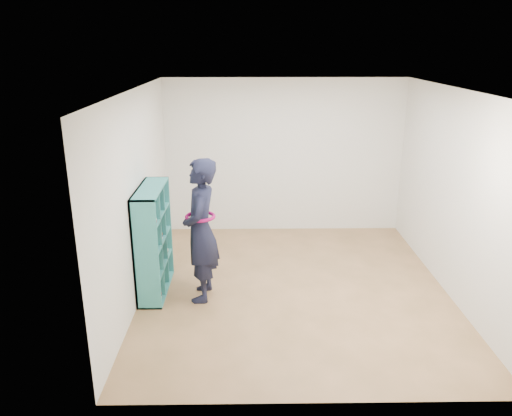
{
  "coord_description": "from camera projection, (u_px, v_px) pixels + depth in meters",
  "views": [
    {
      "loc": [
        -0.6,
        -6.0,
        3.13
      ],
      "look_at": [
        -0.51,
        0.3,
        1.04
      ],
      "focal_mm": 35.0,
      "sensor_mm": 36.0,
      "label": 1
    }
  ],
  "objects": [
    {
      "name": "wall_right",
      "position": [
        454.0,
        195.0,
        6.31
      ],
      "size": [
        0.02,
        4.5,
        2.6
      ],
      "primitive_type": "cube",
      "color": "silver",
      "rests_on": "floor"
    },
    {
      "name": "smartphone",
      "position": [
        190.0,
        219.0,
        6.22
      ],
      "size": [
        0.02,
        0.08,
        0.12
      ],
      "rotation": [
        0.27,
        0.0,
        0.15
      ],
      "color": "silver",
      "rests_on": "person"
    },
    {
      "name": "ceiling",
      "position": [
        299.0,
        90.0,
        5.87
      ],
      "size": [
        4.5,
        4.5,
        0.0
      ],
      "primitive_type": "plane",
      "color": "white",
      "rests_on": "wall_back"
    },
    {
      "name": "floor",
      "position": [
        294.0,
        288.0,
        6.69
      ],
      "size": [
        4.5,
        4.5,
        0.0
      ],
      "primitive_type": "plane",
      "color": "brown",
      "rests_on": "ground"
    },
    {
      "name": "wall_back",
      "position": [
        284.0,
        157.0,
        8.41
      ],
      "size": [
        4.0,
        0.02,
        2.6
      ],
      "primitive_type": "cube",
      "color": "silver",
      "rests_on": "floor"
    },
    {
      "name": "bookshelf",
      "position": [
        151.0,
        242.0,
        6.42
      ],
      "size": [
        0.31,
        1.06,
        1.41
      ],
      "color": "teal",
      "rests_on": "floor"
    },
    {
      "name": "person",
      "position": [
        201.0,
        230.0,
        6.18
      ],
      "size": [
        0.46,
        0.68,
        1.83
      ],
      "rotation": [
        0.0,
        0.0,
        -1.6
      ],
      "color": "black",
      "rests_on": "floor"
    },
    {
      "name": "wall_left",
      "position": [
        137.0,
        196.0,
        6.25
      ],
      "size": [
        0.02,
        4.5,
        2.6
      ],
      "primitive_type": "cube",
      "color": "silver",
      "rests_on": "floor"
    },
    {
      "name": "wall_front",
      "position": [
        321.0,
        274.0,
        4.14
      ],
      "size": [
        4.0,
        0.02,
        2.6
      ],
      "primitive_type": "cube",
      "color": "silver",
      "rests_on": "floor"
    }
  ]
}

